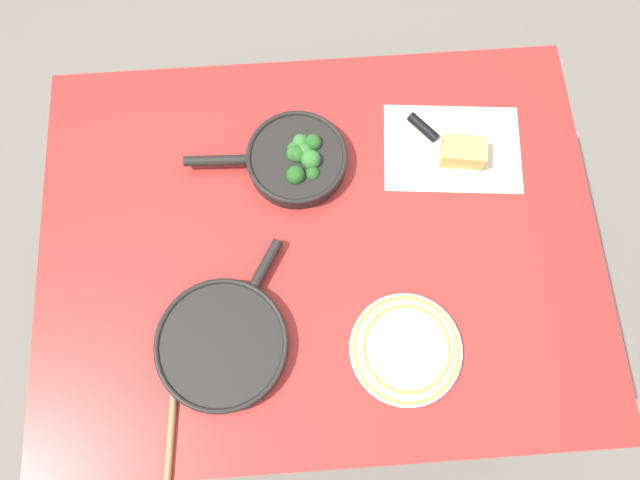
{
  "coord_description": "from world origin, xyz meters",
  "views": [
    {
      "loc": [
        -0.03,
        -0.37,
        1.97
      ],
      "look_at": [
        0.0,
        0.0,
        0.75
      ],
      "focal_mm": 32.0,
      "sensor_mm": 36.0,
      "label": 1
    }
  ],
  "objects_px": {
    "cheese_block": "(463,152)",
    "dinner_plate_stack": "(406,349)",
    "skillet_eggs": "(223,344)",
    "wooden_spoon": "(173,407)",
    "grater_knife": "(435,138)",
    "skillet_broccoli": "(297,159)"
  },
  "relations": [
    {
      "from": "skillet_eggs",
      "to": "dinner_plate_stack",
      "type": "xyz_separation_m",
      "value": [
        0.39,
        -0.04,
        -0.01
      ]
    },
    {
      "from": "cheese_block",
      "to": "dinner_plate_stack",
      "type": "bearing_deg",
      "value": -112.43
    },
    {
      "from": "skillet_broccoli",
      "to": "grater_knife",
      "type": "distance_m",
      "value": 0.33
    },
    {
      "from": "cheese_block",
      "to": "grater_knife",
      "type": "bearing_deg",
      "value": 138.53
    },
    {
      "from": "skillet_broccoli",
      "to": "dinner_plate_stack",
      "type": "distance_m",
      "value": 0.5
    },
    {
      "from": "skillet_eggs",
      "to": "dinner_plate_stack",
      "type": "bearing_deg",
      "value": -64.95
    },
    {
      "from": "skillet_eggs",
      "to": "cheese_block",
      "type": "relative_size",
      "value": 3.37
    },
    {
      "from": "wooden_spoon",
      "to": "cheese_block",
      "type": "bearing_deg",
      "value": -47.95
    },
    {
      "from": "skillet_broccoli",
      "to": "dinner_plate_stack",
      "type": "xyz_separation_m",
      "value": [
        0.21,
        -0.45,
        -0.02
      ]
    },
    {
      "from": "skillet_broccoli",
      "to": "skillet_eggs",
      "type": "height_order",
      "value": "skillet_broccoli"
    },
    {
      "from": "skillet_eggs",
      "to": "grater_knife",
      "type": "height_order",
      "value": "skillet_eggs"
    },
    {
      "from": "wooden_spoon",
      "to": "skillet_broccoli",
      "type": "bearing_deg",
      "value": -24.09
    },
    {
      "from": "grater_knife",
      "to": "dinner_plate_stack",
      "type": "distance_m",
      "value": 0.51
    },
    {
      "from": "cheese_block",
      "to": "dinner_plate_stack",
      "type": "distance_m",
      "value": 0.48
    },
    {
      "from": "cheese_block",
      "to": "wooden_spoon",
      "type": "bearing_deg",
      "value": -142.21
    },
    {
      "from": "wooden_spoon",
      "to": "grater_knife",
      "type": "height_order",
      "value": "grater_knife"
    },
    {
      "from": "dinner_plate_stack",
      "to": "skillet_eggs",
      "type": "bearing_deg",
      "value": 174.57
    },
    {
      "from": "wooden_spoon",
      "to": "dinner_plate_stack",
      "type": "bearing_deg",
      "value": -76.04
    },
    {
      "from": "wooden_spoon",
      "to": "cheese_block",
      "type": "xyz_separation_m",
      "value": [
        0.68,
        0.52,
        0.02
      ]
    },
    {
      "from": "skillet_eggs",
      "to": "dinner_plate_stack",
      "type": "relative_size",
      "value": 1.52
    },
    {
      "from": "cheese_block",
      "to": "dinner_plate_stack",
      "type": "xyz_separation_m",
      "value": [
        -0.18,
        -0.44,
        -0.01
      ]
    },
    {
      "from": "skillet_broccoli",
      "to": "wooden_spoon",
      "type": "relative_size",
      "value": 0.99
    }
  ]
}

